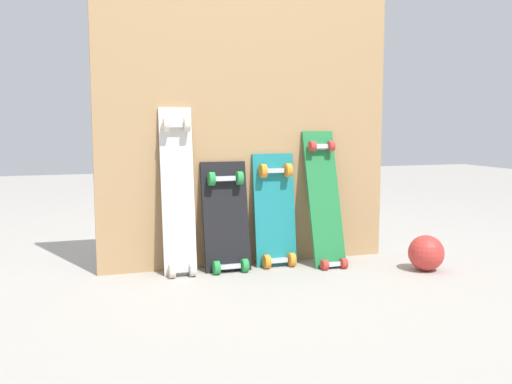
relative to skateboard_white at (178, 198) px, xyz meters
The scene contains 7 objects.
ground_plane 0.54m from the skateboard_white, ahead, with size 12.00×12.00×0.00m, color #9E9991.
plywood_wall_panel 0.55m from the skateboard_white, 13.45° to the left, with size 1.56×0.04×1.53m, color tan.
skateboard_white is the anchor object (origin of this frame).
skateboard_black 0.28m from the skateboard_white, ahead, with size 0.24×0.19×0.61m.
skateboard_teal 0.53m from the skateboard_white, ahead, with size 0.22×0.16×0.64m.
skateboard_green 0.77m from the skateboard_white, ahead, with size 0.17×0.27×0.77m.
rubber_ball 1.28m from the skateboard_white, 15.71° to the right, with size 0.18×0.18×0.18m, color red.
Camera 1 is at (-0.91, -2.82, 0.74)m, focal length 40.60 mm.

